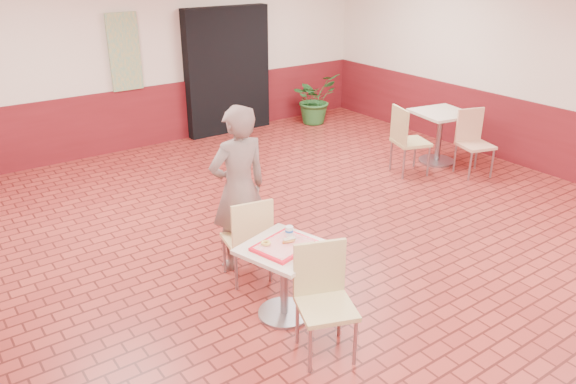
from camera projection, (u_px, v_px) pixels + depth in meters
room_shell at (369, 126)px, 5.48m from camera, size 8.01×10.01×3.01m
wainscot_band at (364, 218)px, 5.88m from camera, size 8.00×10.00×1.00m
corridor_doorway at (228, 71)px, 9.92m from camera, size 1.60×0.22×2.20m
promo_poster at (125, 52)px, 8.80m from camera, size 0.50×0.03×1.20m
main_table at (284, 270)px, 4.98m from camera, size 0.67×0.67×0.70m
chair_main_front at (323, 294)px, 4.53m from camera, size 0.57×0.57×0.95m
chair_main_back at (249, 236)px, 5.49m from camera, size 0.49×0.49×0.91m
customer at (239, 189)px, 5.64m from camera, size 0.65×0.43×1.74m
serving_tray at (284, 246)px, 4.88m from camera, size 0.50×0.39×0.03m
ring_donut at (266, 243)px, 4.86m from camera, size 0.09×0.09×0.03m
long_john_donut at (289, 240)px, 4.90m from camera, size 0.14×0.08×0.04m
paper_cup at (289, 231)px, 5.00m from camera, size 0.07×0.07×0.09m
second_table at (440, 128)px, 8.64m from camera, size 0.77×0.77×0.81m
chair_second_left at (406, 137)px, 8.18m from camera, size 0.59×0.59×1.02m
chair_second_front at (473, 138)px, 8.23m from camera, size 0.55×0.55×0.96m
potted_plant at (315, 99)px, 10.66m from camera, size 0.96×0.86×0.95m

